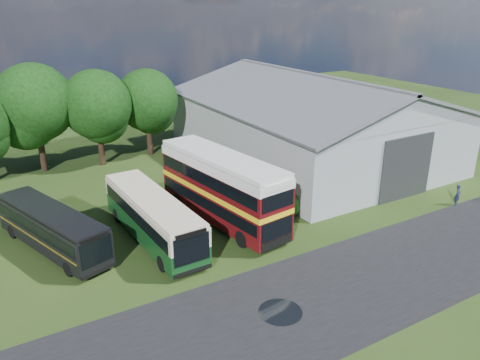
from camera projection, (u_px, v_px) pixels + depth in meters
ground at (271, 275)px, 26.26m from camera, size 120.00×120.00×0.00m
asphalt_road at (349, 286)px, 25.26m from camera, size 60.00×8.00×0.02m
puddle at (280, 312)px, 23.13m from camera, size 2.20×2.20×0.01m
storage_shed at (309, 115)px, 44.72m from camera, size 18.80×24.80×8.15m
tree_mid at (34, 103)px, 40.20m from camera, size 6.80×6.80×9.60m
tree_right_a at (97, 105)px, 41.94m from camera, size 6.26×6.26×8.83m
tree_right_b at (147, 100)px, 45.04m from camera, size 5.98×5.98×8.45m
shrub_front at (289, 214)px, 33.73m from camera, size 1.70×1.70×1.70m
shrub_mid at (273, 205)px, 35.34m from camera, size 1.60×1.60×1.60m
shrub_back at (259, 196)px, 36.95m from camera, size 1.80×1.80×1.80m
bus_green_single at (153, 217)px, 29.64m from camera, size 2.94×10.93×2.99m
bus_maroon_double at (222, 189)px, 31.92m from camera, size 4.36×11.49×4.82m
bus_dark_single at (52, 229)px, 28.48m from camera, size 5.23×9.96×2.69m
visitor_a at (458, 195)px, 34.98m from camera, size 0.70×0.60×1.62m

